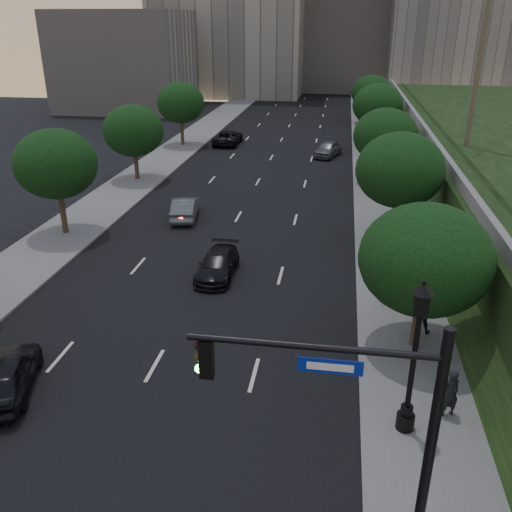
% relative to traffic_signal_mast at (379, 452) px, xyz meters
% --- Properties ---
extents(ground, '(160.00, 160.00, 0.00)m').
position_rel_traffic_signal_mast_xyz_m(ground, '(-8.04, 2.38, -3.67)').
color(ground, black).
rests_on(ground, ground).
extents(road_surface, '(16.00, 140.00, 0.02)m').
position_rel_traffic_signal_mast_xyz_m(road_surface, '(-8.04, 32.38, -3.66)').
color(road_surface, black).
rests_on(road_surface, ground).
extents(sidewalk_right, '(4.50, 140.00, 0.15)m').
position_rel_traffic_signal_mast_xyz_m(sidewalk_right, '(2.21, 32.38, -3.60)').
color(sidewalk_right, slate).
rests_on(sidewalk_right, ground).
extents(sidewalk_left, '(4.50, 140.00, 0.15)m').
position_rel_traffic_signal_mast_xyz_m(sidewalk_left, '(-18.29, 32.38, -3.60)').
color(sidewalk_left, slate).
rests_on(sidewalk_left, ground).
extents(parapet_wall, '(0.35, 90.00, 0.70)m').
position_rel_traffic_signal_mast_xyz_m(parapet_wall, '(5.46, 30.38, 0.68)').
color(parapet_wall, slate).
rests_on(parapet_wall, embankment).
extents(office_block_mid, '(22.00, 18.00, 26.00)m').
position_rel_traffic_signal_mast_xyz_m(office_block_mid, '(-2.04, 104.38, 9.33)').
color(office_block_mid, '#A39E95').
rests_on(office_block_mid, ground).
extents(office_block_filler, '(18.00, 16.00, 14.00)m').
position_rel_traffic_signal_mast_xyz_m(office_block_filler, '(-34.04, 72.38, 3.33)').
color(office_block_filler, '#A39E95').
rests_on(office_block_filler, ground).
extents(tree_right_a, '(5.20, 5.20, 6.24)m').
position_rel_traffic_signal_mast_xyz_m(tree_right_a, '(2.26, 10.38, 0.35)').
color(tree_right_a, '#38281C').
rests_on(tree_right_a, ground).
extents(tree_right_b, '(5.20, 5.20, 6.74)m').
position_rel_traffic_signal_mast_xyz_m(tree_right_b, '(2.26, 22.38, 0.84)').
color(tree_right_b, '#38281C').
rests_on(tree_right_b, ground).
extents(tree_right_c, '(5.20, 5.20, 6.24)m').
position_rel_traffic_signal_mast_xyz_m(tree_right_c, '(2.26, 35.38, 0.35)').
color(tree_right_c, '#38281C').
rests_on(tree_right_c, ground).
extents(tree_right_d, '(5.20, 5.20, 6.74)m').
position_rel_traffic_signal_mast_xyz_m(tree_right_d, '(2.26, 49.38, 0.84)').
color(tree_right_d, '#38281C').
rests_on(tree_right_d, ground).
extents(tree_right_e, '(5.20, 5.20, 6.24)m').
position_rel_traffic_signal_mast_xyz_m(tree_right_e, '(2.26, 64.38, 0.35)').
color(tree_right_e, '#38281C').
rests_on(tree_right_e, ground).
extents(tree_left_b, '(5.00, 5.00, 6.71)m').
position_rel_traffic_signal_mast_xyz_m(tree_left_b, '(-18.34, 20.38, 0.90)').
color(tree_left_b, '#38281C').
rests_on(tree_left_b, ground).
extents(tree_left_c, '(5.00, 5.00, 6.34)m').
position_rel_traffic_signal_mast_xyz_m(tree_left_c, '(-18.34, 33.38, 0.53)').
color(tree_left_c, '#38281C').
rests_on(tree_left_c, ground).
extents(tree_left_d, '(5.00, 5.00, 6.71)m').
position_rel_traffic_signal_mast_xyz_m(tree_left_d, '(-18.34, 47.38, 0.90)').
color(tree_left_d, '#38281C').
rests_on(tree_left_d, ground).
extents(traffic_signal_mast, '(5.68, 0.56, 7.00)m').
position_rel_traffic_signal_mast_xyz_m(traffic_signal_mast, '(0.00, 0.00, 0.00)').
color(traffic_signal_mast, black).
rests_on(traffic_signal_mast, ground).
extents(street_lamp, '(0.64, 0.64, 5.62)m').
position_rel_traffic_signal_mast_xyz_m(street_lamp, '(1.40, 5.09, -1.04)').
color(street_lamp, black).
rests_on(street_lamp, ground).
extents(sedan_near_left, '(3.09, 4.83, 1.53)m').
position_rel_traffic_signal_mast_xyz_m(sedan_near_left, '(-12.80, 4.98, -2.91)').
color(sedan_near_left, black).
rests_on(sedan_near_left, ground).
extents(sedan_mid_left, '(2.22, 4.62, 1.46)m').
position_rel_traffic_signal_mast_xyz_m(sedan_mid_left, '(-11.62, 24.59, -2.94)').
color(sedan_mid_left, '#595D61').
rests_on(sedan_mid_left, ground).
extents(sedan_far_left, '(2.66, 5.61, 1.55)m').
position_rel_traffic_signal_mast_xyz_m(sedan_far_left, '(-13.60, 48.91, -2.90)').
color(sedan_far_left, black).
rests_on(sedan_far_left, ground).
extents(sedan_near_right, '(1.83, 4.47, 1.29)m').
position_rel_traffic_signal_mast_xyz_m(sedan_near_right, '(-7.38, 15.89, -3.03)').
color(sedan_near_right, black).
rests_on(sedan_near_right, ground).
extents(sedan_far_right, '(3.14, 4.91, 1.55)m').
position_rel_traffic_signal_mast_xyz_m(sedan_far_right, '(-2.51, 44.76, -2.89)').
color(sedan_far_right, '#5A5D61').
rests_on(sedan_far_right, ground).
extents(pedestrian_a, '(0.76, 0.63, 1.80)m').
position_rel_traffic_signal_mast_xyz_m(pedestrian_a, '(2.89, 6.00, -2.62)').
color(pedestrian_a, black).
rests_on(pedestrian_a, sidewalk_right).
extents(pedestrian_b, '(1.01, 0.85, 1.83)m').
position_rel_traffic_signal_mast_xyz_m(pedestrian_b, '(2.62, 11.49, -2.61)').
color(pedestrian_b, black).
rests_on(pedestrian_b, sidewalk_right).
extents(pedestrian_c, '(1.01, 0.50, 1.66)m').
position_rel_traffic_signal_mast_xyz_m(pedestrian_c, '(1.51, 13.78, -2.69)').
color(pedestrian_c, black).
rests_on(pedestrian_c, sidewalk_right).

